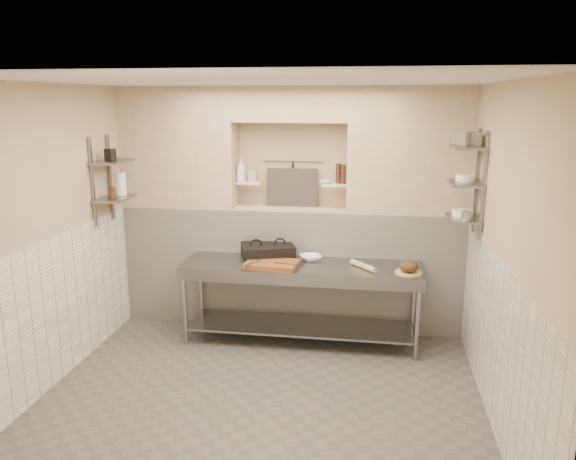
% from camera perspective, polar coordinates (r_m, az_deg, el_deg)
% --- Properties ---
extents(floor, '(4.00, 3.90, 0.10)m').
position_cam_1_polar(floor, '(5.43, -2.62, -16.71)').
color(floor, '#48433F').
rests_on(floor, ground).
extents(ceiling, '(4.00, 3.90, 0.10)m').
position_cam_1_polar(ceiling, '(4.72, -3.00, 15.51)').
color(ceiling, silver).
rests_on(ceiling, ground).
extents(wall_left, '(0.10, 3.90, 2.80)m').
position_cam_1_polar(wall_left, '(5.65, -23.61, -0.79)').
color(wall_left, '#BDAA8C').
rests_on(wall_left, ground).
extents(wall_right, '(0.10, 3.90, 2.80)m').
position_cam_1_polar(wall_right, '(4.90, 21.41, -2.61)').
color(wall_right, '#BDAA8C').
rests_on(wall_right, ground).
extents(wall_back, '(4.00, 0.10, 2.80)m').
position_cam_1_polar(wall_back, '(6.80, 0.61, 2.53)').
color(wall_back, '#BDAA8C').
rests_on(wall_back, ground).
extents(wall_front, '(4.00, 0.10, 2.80)m').
position_cam_1_polar(wall_front, '(3.05, -10.55, -11.34)').
color(wall_front, '#BDAA8C').
rests_on(wall_front, ground).
extents(backwall_lower, '(4.00, 0.40, 1.40)m').
position_cam_1_polar(backwall_lower, '(6.73, 0.29, -3.73)').
color(backwall_lower, white).
rests_on(backwall_lower, floor).
extents(alcove_sill, '(1.30, 0.40, 0.02)m').
position_cam_1_polar(alcove_sill, '(6.55, 0.30, 2.22)').
color(alcove_sill, '#BDAA8C').
rests_on(alcove_sill, backwall_lower).
extents(backwall_pillar_left, '(1.35, 0.40, 1.40)m').
position_cam_1_polar(backwall_pillar_left, '(6.78, -10.95, 8.24)').
color(backwall_pillar_left, '#BDAA8C').
rests_on(backwall_pillar_left, backwall_lower).
extents(backwall_pillar_right, '(1.35, 0.40, 1.40)m').
position_cam_1_polar(backwall_pillar_right, '(6.40, 12.24, 7.89)').
color(backwall_pillar_right, '#BDAA8C').
rests_on(backwall_pillar_right, backwall_lower).
extents(backwall_header, '(1.30, 0.40, 0.40)m').
position_cam_1_polar(backwall_header, '(6.43, 0.31, 12.68)').
color(backwall_header, '#BDAA8C').
rests_on(backwall_header, backwall_lower).
extents(wainscot_left, '(0.02, 3.90, 1.40)m').
position_cam_1_polar(wainscot_left, '(5.82, -22.47, -7.52)').
color(wainscot_left, white).
rests_on(wainscot_left, floor).
extents(wainscot_right, '(0.02, 3.90, 1.40)m').
position_cam_1_polar(wainscot_right, '(5.11, 20.08, -10.17)').
color(wainscot_right, white).
rests_on(wainscot_right, floor).
extents(alcove_shelf_left, '(0.28, 0.16, 0.02)m').
position_cam_1_polar(alcove_shelf_left, '(6.60, -4.01, 4.81)').
color(alcove_shelf_left, white).
rests_on(alcove_shelf_left, backwall_lower).
extents(alcove_shelf_right, '(0.28, 0.16, 0.02)m').
position_cam_1_polar(alcove_shelf_right, '(6.45, 4.71, 4.61)').
color(alcove_shelf_right, white).
rests_on(alcove_shelf_right, backwall_lower).
extents(utensil_rail, '(0.70, 0.02, 0.02)m').
position_cam_1_polar(utensil_rail, '(6.64, 0.52, 7.07)').
color(utensil_rail, gray).
rests_on(utensil_rail, wall_back).
extents(hanging_steel, '(0.02, 0.02, 0.30)m').
position_cam_1_polar(hanging_steel, '(6.64, 0.50, 5.59)').
color(hanging_steel, black).
rests_on(hanging_steel, utensil_rail).
extents(splash_panel, '(0.60, 0.08, 0.45)m').
position_cam_1_polar(splash_panel, '(6.61, 0.43, 4.34)').
color(splash_panel, '#383330').
rests_on(splash_panel, alcove_sill).
extents(shelf_rail_left_a, '(0.03, 0.03, 0.95)m').
position_cam_1_polar(shelf_rail_left_a, '(6.61, -17.63, 5.12)').
color(shelf_rail_left_a, slate).
rests_on(shelf_rail_left_a, wall_left).
extents(shelf_rail_left_b, '(0.03, 0.03, 0.95)m').
position_cam_1_polar(shelf_rail_left_b, '(6.26, -19.24, 4.58)').
color(shelf_rail_left_b, slate).
rests_on(shelf_rail_left_b, wall_left).
extents(wall_shelf_left_lower, '(0.30, 0.50, 0.02)m').
position_cam_1_polar(wall_shelf_left_lower, '(6.41, -17.21, 3.09)').
color(wall_shelf_left_lower, slate).
rests_on(wall_shelf_left_lower, wall_left).
extents(wall_shelf_left_upper, '(0.30, 0.50, 0.03)m').
position_cam_1_polar(wall_shelf_left_upper, '(6.35, -17.45, 6.65)').
color(wall_shelf_left_upper, slate).
rests_on(wall_shelf_left_upper, wall_left).
extents(shelf_rail_right_a, '(0.03, 0.03, 1.05)m').
position_cam_1_polar(shelf_rail_right_a, '(6.00, 18.59, 4.77)').
color(shelf_rail_right_a, slate).
rests_on(shelf_rail_right_a, wall_right).
extents(shelf_rail_right_b, '(0.03, 0.03, 1.05)m').
position_cam_1_polar(shelf_rail_right_b, '(5.61, 19.25, 4.18)').
color(shelf_rail_right_b, slate).
rests_on(shelf_rail_right_b, wall_right).
extents(wall_shelf_right_lower, '(0.30, 0.50, 0.02)m').
position_cam_1_polar(wall_shelf_right_lower, '(5.84, 17.35, 1.16)').
color(wall_shelf_right_lower, slate).
rests_on(wall_shelf_right_lower, wall_right).
extents(wall_shelf_right_mid, '(0.30, 0.50, 0.02)m').
position_cam_1_polar(wall_shelf_right_mid, '(5.79, 17.59, 4.55)').
color(wall_shelf_right_mid, slate).
rests_on(wall_shelf_right_mid, wall_right).
extents(wall_shelf_right_upper, '(0.30, 0.50, 0.03)m').
position_cam_1_polar(wall_shelf_right_upper, '(5.75, 17.83, 8.00)').
color(wall_shelf_right_upper, slate).
rests_on(wall_shelf_right_upper, wall_right).
extents(prep_table, '(2.60, 0.70, 0.90)m').
position_cam_1_polar(prep_table, '(6.18, 1.32, -5.84)').
color(prep_table, gray).
rests_on(prep_table, floor).
extents(panini_press, '(0.68, 0.58, 0.16)m').
position_cam_1_polar(panini_press, '(6.34, -2.05, -2.17)').
color(panini_press, black).
rests_on(panini_press, prep_table).
extents(cutting_board, '(0.59, 0.44, 0.05)m').
position_cam_1_polar(cutting_board, '(6.04, -1.65, -3.48)').
color(cutting_board, brown).
rests_on(cutting_board, prep_table).
extents(knife_blade, '(0.26, 0.08, 0.01)m').
position_cam_1_polar(knife_blade, '(5.96, -0.18, -3.48)').
color(knife_blade, gray).
rests_on(knife_blade, cutting_board).
extents(tongs, '(0.16, 0.27, 0.03)m').
position_cam_1_polar(tongs, '(5.98, -3.61, -3.35)').
color(tongs, gray).
rests_on(tongs, cutting_board).
extents(mixing_bowl, '(0.31, 0.31, 0.06)m').
position_cam_1_polar(mixing_bowl, '(6.27, 2.32, -2.82)').
color(mixing_bowl, white).
rests_on(mixing_bowl, prep_table).
extents(rolling_pin, '(0.30, 0.33, 0.06)m').
position_cam_1_polar(rolling_pin, '(6.02, 7.65, -3.63)').
color(rolling_pin, '#D9B473').
rests_on(rolling_pin, prep_table).
extents(bread_board, '(0.28, 0.28, 0.02)m').
position_cam_1_polar(bread_board, '(5.94, 12.13, -4.25)').
color(bread_board, '#D9B473').
rests_on(bread_board, prep_table).
extents(bread_loaf, '(0.20, 0.20, 0.12)m').
position_cam_1_polar(bread_loaf, '(5.92, 12.16, -3.62)').
color(bread_loaf, '#4C2D19').
rests_on(bread_loaf, bread_board).
extents(bottle_soap, '(0.13, 0.13, 0.27)m').
position_cam_1_polar(bottle_soap, '(6.59, -4.80, 6.07)').
color(bottle_soap, white).
rests_on(bottle_soap, alcove_shelf_left).
extents(jar_alcove, '(0.09, 0.09, 0.13)m').
position_cam_1_polar(jar_alcove, '(6.57, -3.60, 5.47)').
color(jar_alcove, '#BDAA8C').
rests_on(jar_alcove, alcove_shelf_left).
extents(bowl_alcove, '(0.16, 0.16, 0.04)m').
position_cam_1_polar(bowl_alcove, '(6.42, 3.75, 4.87)').
color(bowl_alcove, white).
rests_on(bowl_alcove, alcove_shelf_right).
extents(condiment_a, '(0.06, 0.06, 0.22)m').
position_cam_1_polar(condiment_a, '(6.42, 5.64, 5.66)').
color(condiment_a, '#391E14').
rests_on(condiment_a, alcove_shelf_right).
extents(condiment_b, '(0.06, 0.06, 0.23)m').
position_cam_1_polar(condiment_b, '(6.46, 5.13, 5.75)').
color(condiment_b, '#391E14').
rests_on(condiment_b, alcove_shelf_right).
extents(condiment_c, '(0.07, 0.07, 0.11)m').
position_cam_1_polar(condiment_c, '(6.46, 5.71, 5.21)').
color(condiment_c, white).
rests_on(condiment_c, alcove_shelf_right).
extents(jug_left, '(0.12, 0.12, 0.25)m').
position_cam_1_polar(jug_left, '(6.54, -16.65, 4.53)').
color(jug_left, white).
rests_on(jug_left, wall_shelf_left_lower).
extents(jar_left, '(0.08, 0.08, 0.12)m').
position_cam_1_polar(jar_left, '(6.35, -17.47, 3.63)').
color(jar_left, '#391E14').
rests_on(jar_left, wall_shelf_left_lower).
extents(box_left_upper, '(0.11, 0.11, 0.13)m').
position_cam_1_polar(box_left_upper, '(6.32, -17.61, 7.30)').
color(box_left_upper, black).
rests_on(box_left_upper, wall_shelf_left_upper).
extents(bowl_right, '(0.21, 0.21, 0.06)m').
position_cam_1_polar(bowl_right, '(5.89, 17.31, 1.68)').
color(bowl_right, white).
rests_on(bowl_right, wall_shelf_right_lower).
extents(canister_right, '(0.09, 0.09, 0.09)m').
position_cam_1_polar(canister_right, '(5.65, 17.65, 1.36)').
color(canister_right, gray).
rests_on(canister_right, wall_shelf_right_lower).
extents(bowl_right_mid, '(0.18, 0.18, 0.07)m').
position_cam_1_polar(bowl_right_mid, '(5.84, 17.53, 5.08)').
color(bowl_right_mid, white).
rests_on(bowl_right_mid, wall_shelf_right_mid).
extents(basket_right, '(0.23, 0.25, 0.13)m').
position_cam_1_polar(basket_right, '(5.80, 17.80, 8.83)').
color(basket_right, gray).
rests_on(basket_right, wall_shelf_right_upper).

